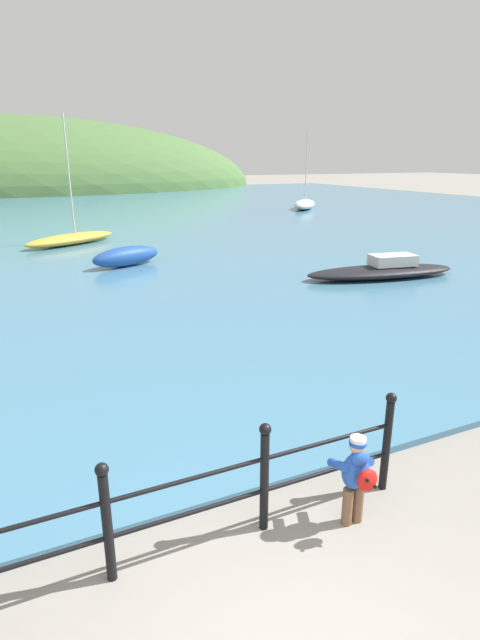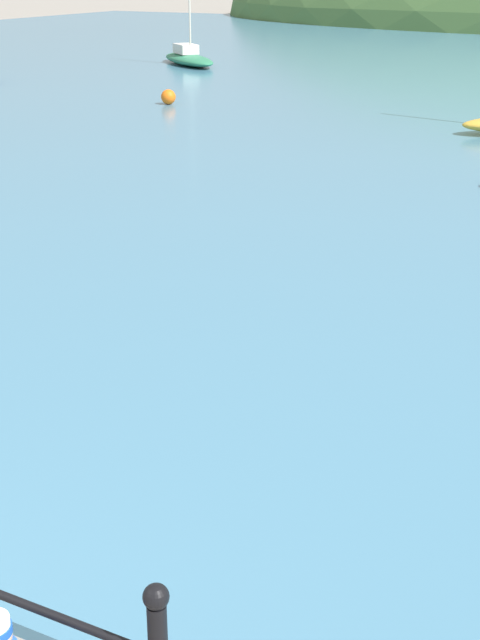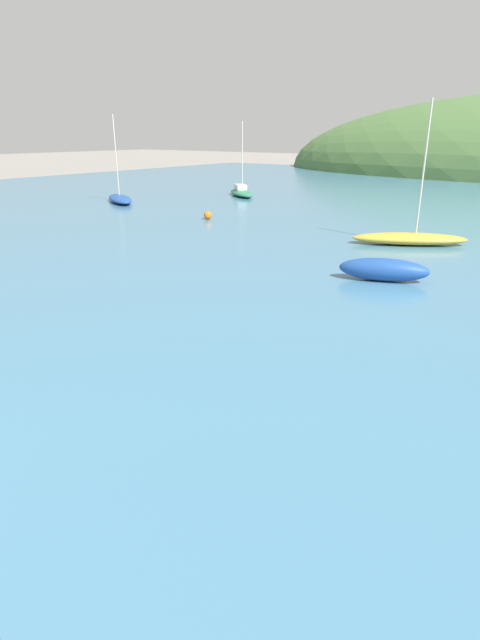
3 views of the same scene
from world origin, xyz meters
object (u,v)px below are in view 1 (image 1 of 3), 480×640
Objects in this scene: boat_red_dinghy at (126,256)px; boat_white_sailboat at (305,204)px; boat_mid_harbor at (71,238)px; child_in_coat at (357,473)px; boat_far_right at (382,270)px.

boat_red_dinghy is 0.51× the size of boat_white_sailboat.
boat_red_dinghy is 0.51× the size of boat_mid_harbor.
child_in_coat reaches higher than boat_red_dinghy.
boat_far_right is at bearing 48.42° from child_in_coat.
boat_mid_harbor is (-7.91, 10.56, 0.03)m from boat_far_right.
boat_mid_harbor is (-0.43, 19.00, -0.25)m from child_in_coat.
boat_white_sailboat reaches higher than boat_red_dinghy.
boat_mid_harbor is at bearing 91.28° from child_in_coat.
child_in_coat is 19.01m from boat_mid_harbor.
boat_mid_harbor is (-1.14, 5.50, -0.08)m from boat_red_dinghy.
boat_red_dinghy is at bearing -78.31° from boat_mid_harbor.
boat_red_dinghy is at bearing -138.04° from boat_white_sailboat.
boat_red_dinghy is 5.62m from boat_mid_harbor.
boat_white_sailboat is 1.05× the size of boat_far_right.
boat_far_right is at bearing -36.76° from boat_red_dinghy.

